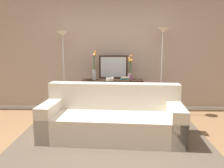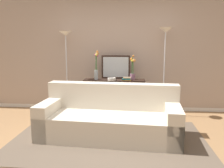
% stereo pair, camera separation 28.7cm
% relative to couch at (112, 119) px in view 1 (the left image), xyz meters
% --- Properties ---
extents(ground_plane, '(16.00, 16.00, 0.02)m').
position_rel_couch_xyz_m(ground_plane, '(0.03, -0.37, -0.32)').
color(ground_plane, '#9E754C').
extents(back_wall, '(12.00, 0.15, 2.88)m').
position_rel_couch_xyz_m(back_wall, '(0.03, 1.75, 1.13)').
color(back_wall, white).
rests_on(back_wall, ground).
extents(area_rug, '(3.16, 2.01, 0.01)m').
position_rel_couch_xyz_m(area_rug, '(-0.00, -0.16, -0.30)').
color(area_rug, brown).
rests_on(area_rug, ground).
extents(couch, '(2.37, 1.10, 0.88)m').
position_rel_couch_xyz_m(couch, '(0.00, 0.00, 0.00)').
color(couch, beige).
rests_on(couch, ground).
extents(console_table, '(1.35, 0.38, 0.79)m').
position_rel_couch_xyz_m(console_table, '(-0.03, 1.32, 0.24)').
color(console_table, black).
rests_on(console_table, ground).
extents(floor_lamp_left, '(0.28, 0.28, 1.84)m').
position_rel_couch_xyz_m(floor_lamp_left, '(-1.10, 1.33, 1.14)').
color(floor_lamp_left, silver).
rests_on(floor_lamp_left, ground).
extents(floor_lamp_right, '(0.28, 0.28, 1.91)m').
position_rel_couch_xyz_m(floor_lamp_right, '(1.05, 1.33, 1.19)').
color(floor_lamp_right, silver).
rests_on(floor_lamp_right, ground).
extents(wall_mirror, '(0.64, 0.02, 0.52)m').
position_rel_couch_xyz_m(wall_mirror, '(-0.01, 1.48, 0.74)').
color(wall_mirror, black).
rests_on(wall_mirror, console_table).
extents(vase_tall_flowers, '(0.11, 0.11, 0.64)m').
position_rel_couch_xyz_m(vase_tall_flowers, '(-0.42, 1.29, 0.77)').
color(vase_tall_flowers, silver).
rests_on(vase_tall_flowers, console_table).
extents(vase_short_flowers, '(0.13, 0.12, 0.55)m').
position_rel_couch_xyz_m(vase_short_flowers, '(0.37, 1.33, 0.68)').
color(vase_short_flowers, gray).
rests_on(vase_short_flowers, console_table).
extents(fruit_bowl, '(0.18, 0.18, 0.06)m').
position_rel_couch_xyz_m(fruit_bowl, '(-0.07, 1.20, 0.51)').
color(fruit_bowl, silver).
rests_on(fruit_bowl, console_table).
extents(book_stack, '(0.21, 0.15, 0.07)m').
position_rel_couch_xyz_m(book_stack, '(0.25, 1.22, 0.51)').
color(book_stack, '#B77F33').
rests_on(book_stack, console_table).
extents(book_row_under_console, '(0.26, 0.18, 0.12)m').
position_rel_couch_xyz_m(book_row_under_console, '(-0.45, 1.32, -0.26)').
color(book_row_under_console, silver).
rests_on(book_row_under_console, ground).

